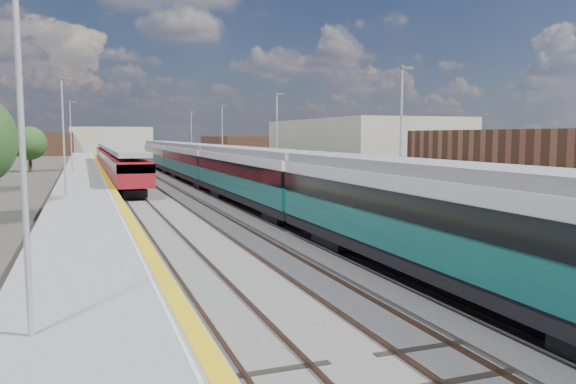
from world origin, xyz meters
TOP-DOWN VIEW (x-y plane):
  - ground at (0.00, 50.00)m, footprint 320.00×320.00m
  - ballast_bed at (-2.25, 52.50)m, footprint 10.50×155.00m
  - tracks at (-1.65, 54.18)m, footprint 8.96×160.00m
  - platform_right at (5.28, 52.49)m, footprint 4.70×155.00m
  - platform_left at (-9.05, 52.49)m, footprint 4.30×155.00m
  - buildings at (-18.12, 138.60)m, footprint 72.00×185.50m
  - green_train at (1.50, 42.90)m, footprint 3.07×85.31m
  - red_train at (-5.50, 66.45)m, footprint 2.78×56.34m
  - tree_c at (-15.76, 78.99)m, footprint 4.50×4.50m
  - tree_d at (20.91, 65.00)m, footprint 4.61×4.61m

SIDE VIEW (x-z plane):
  - ground at x=0.00m, z-range 0.00..0.00m
  - ballast_bed at x=-2.25m, z-range 0.00..0.06m
  - tracks at x=-1.65m, z-range 0.02..0.19m
  - platform_left at x=-9.05m, z-range -3.74..4.78m
  - platform_right at x=5.28m, z-range -3.72..4.80m
  - red_train at x=-5.50m, z-range 0.32..3.82m
  - green_train at x=1.50m, z-range 0.69..4.07m
  - tree_c at x=-15.76m, z-range 0.79..6.89m
  - tree_d at x=20.91m, z-range 0.81..7.05m
  - buildings at x=-18.12m, z-range -9.30..30.70m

